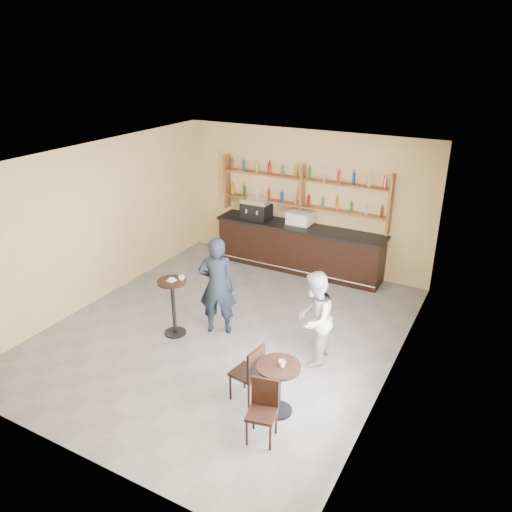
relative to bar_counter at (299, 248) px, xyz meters
The scene contains 23 objects.
floor 3.20m from the bar_counter, 90.99° to the right, with size 7.00×7.00×0.00m, color slate.
ceiling 4.12m from the bar_counter, 90.99° to the right, with size 7.00×7.00×0.00m, color white.
wall_back 1.12m from the bar_counter, 98.81° to the left, with size 7.00×7.00×0.00m, color #DDBB7D.
wall_front 6.73m from the bar_counter, 90.47° to the right, with size 7.00×7.00×0.00m, color #DDBB7D.
wall_left 4.51m from the bar_counter, 134.12° to the right, with size 7.00×7.00×0.00m, color #DDBB7D.
wall_right 4.44m from the bar_counter, 46.92° to the right, with size 7.00×7.00×0.00m, color #DDBB7D.
window_pane 5.38m from the bar_counter, 55.95° to the right, with size 2.00×2.00×0.00m, color white.
window_frame 5.37m from the bar_counter, 56.00° to the right, with size 0.04×1.70×2.10m, color black, non-canonical shape.
shelf_unit 1.29m from the bar_counter, 103.85° to the left, with size 4.00×0.26×1.40m, color brown, non-canonical shape.
liquor_bottles 1.46m from the bar_counter, 103.85° to the left, with size 3.68×0.10×1.00m, color #8C5919, non-canonical shape.
bar_counter is the anchor object (origin of this frame).
espresso_machine 1.36m from the bar_counter, behind, with size 0.67×0.43×0.48m, color black, non-canonical shape.
pastry_case 0.71m from the bar_counter, ahead, with size 0.55×0.44×0.33m, color silver, non-canonical shape.
pedestal_table 3.76m from the bar_counter, 102.71° to the right, with size 0.52×0.52×1.08m, color black, non-canonical shape.
napkin 3.80m from the bar_counter, 102.71° to the right, with size 0.15×0.15×0.00m, color white.
donut 3.81m from the bar_counter, 102.53° to the right, with size 0.13×0.13×0.05m, color #CE854B.
cup_pedestal 3.68m from the bar_counter, 100.91° to the right, with size 0.11×0.11×0.09m, color white.
man_main 3.23m from the bar_counter, 93.21° to the right, with size 0.68×0.44×1.85m, color black.
cafe_table 5.00m from the bar_counter, 69.33° to the right, with size 0.63×0.63×0.80m, color black, non-canonical shape.
cup_cafe 5.02m from the bar_counter, 68.79° to the right, with size 0.10×0.10×0.09m, color white.
chair_west 4.78m from the bar_counter, 75.29° to the right, with size 0.40×0.40×0.92m, color black, non-canonical shape.
chair_south 5.58m from the bar_counter, 71.02° to the right, with size 0.38×0.38×0.87m, color black, non-canonical shape.
patron_second 3.72m from the bar_counter, 62.37° to the right, with size 0.79×0.62×1.63m, color #ADAEB3.
Camera 1 is at (4.28, -6.75, 4.91)m, focal length 35.00 mm.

